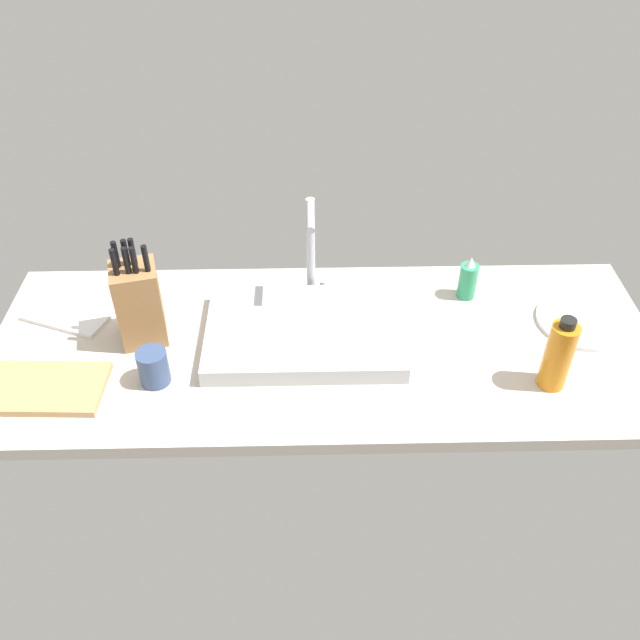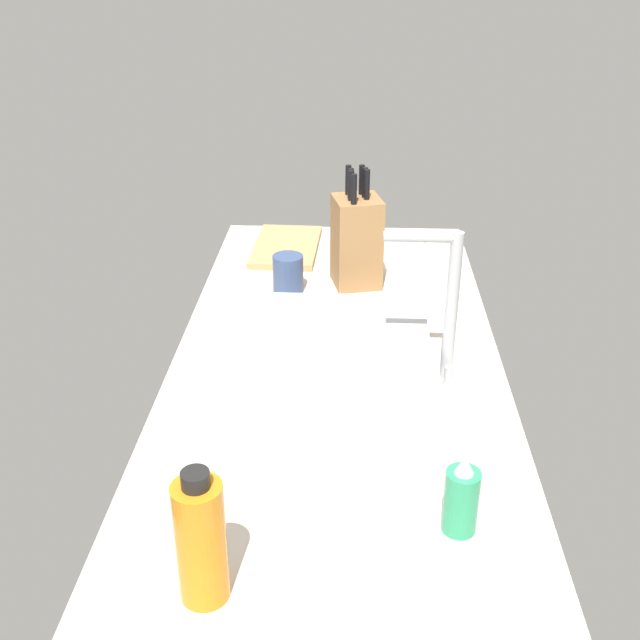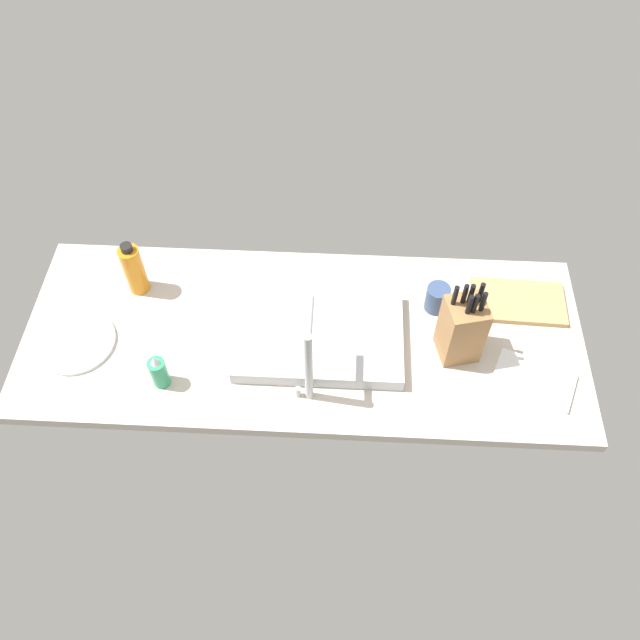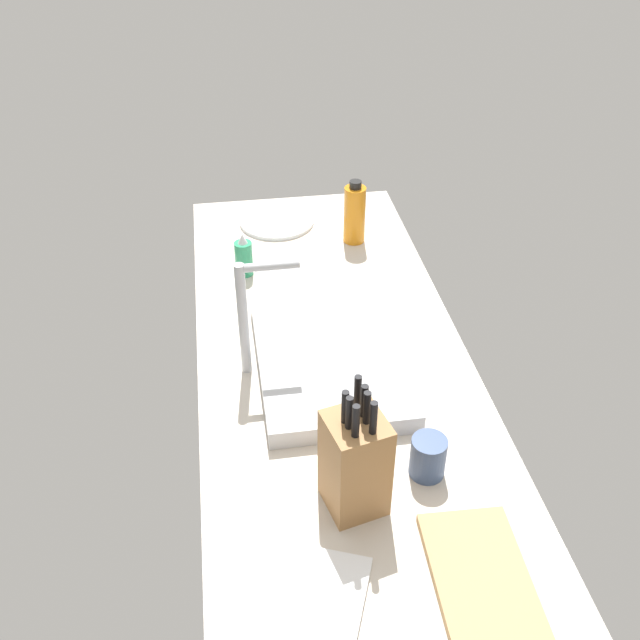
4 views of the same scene
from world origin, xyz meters
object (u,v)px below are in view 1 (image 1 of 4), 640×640
Objects in this scene: sink_basin at (304,332)px; faucet at (311,243)px; cutting_board at (43,388)px; dinner_plate at (582,321)px; coffee_mug at (153,367)px; water_bottle at (558,355)px; knife_block at (139,303)px; dish_towel at (70,313)px; soap_bottle at (468,280)px.

faucet reaches higher than sink_basin.
faucet is at bearing 28.76° from cutting_board.
faucet is at bearing 83.46° from sink_basin.
dinner_plate is 2.61× the size of coffee_mug.
dinner_plate is at bearing 10.01° from coffee_mug.
sink_basin is 1.72× the size of cutting_board.
faucet is 68.58cm from water_bottle.
dinner_plate is at bearing 3.92° from sink_basin.
knife_block is 18.56cm from coffee_mug.
coffee_mug is (-38.59, -33.00, -13.15)cm from faucet.
sink_basin is at bearing 163.57° from water_bottle.
dinner_plate is 139.06cm from dish_towel.
sink_basin is at bearing 15.36° from cutting_board.
faucet is 2.30× the size of soap_bottle.
sink_basin is 2.50× the size of water_bottle.
sink_basin is 1.68× the size of faucet.
water_bottle is at bearing -13.33° from dish_towel.
water_bottle is at bearing -1.85° from coffee_mug.
cutting_board is at bearing -88.08° from dish_towel.
sink_basin is at bearing -10.36° from dish_towel.
cutting_board is at bearing -162.22° from soap_bottle.
coffee_mug reaches higher than sink_basin.
dish_towel is (-123.90, 29.35, -8.82)cm from water_bottle.
sink_basin is 39.32cm from coffee_mug.
soap_bottle reaches higher than cutting_board.
soap_bottle is (108.78, 34.87, 4.77)cm from cutting_board.
knife_block reaches higher than cutting_board.
water_bottle is at bearing -68.08° from soap_bottle.
coffee_mug reaches higher than dinner_plate.
soap_bottle is at bearing 3.04° from dish_towel.
dinner_plate and dish_towel have the same top height.
faucet is at bearing 5.83° from dish_towel.
cutting_board reaches higher than dish_towel.
knife_block is at bearing 169.14° from water_bottle.
soap_bottle is 110.02cm from dish_towel.
dinner_plate is at bearing -2.72° from dish_towel.
water_bottle is at bearing -123.39° from dinner_plate.
coffee_mug is (-96.29, 3.11, -4.80)cm from water_bottle.
soap_bottle is 88.18cm from coffee_mug.
knife_block is 103.47cm from water_bottle.
faucet reaches higher than cutting_board.
knife_block is (-41.77, 1.85, 9.18)cm from sink_basin.
water_bottle is 2.20× the size of coffee_mug.
sink_basin is 65.17cm from dish_towel.
coffee_mug is at bearing -139.46° from faucet.
coffee_mug reaches higher than cutting_board.
sink_basin is 2.11× the size of dinner_plate.
soap_bottle is at bearing -3.32° from knife_block.
cutting_board is at bearing -151.52° from knife_block.
knife_block is at bearing -23.85° from dish_towel.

